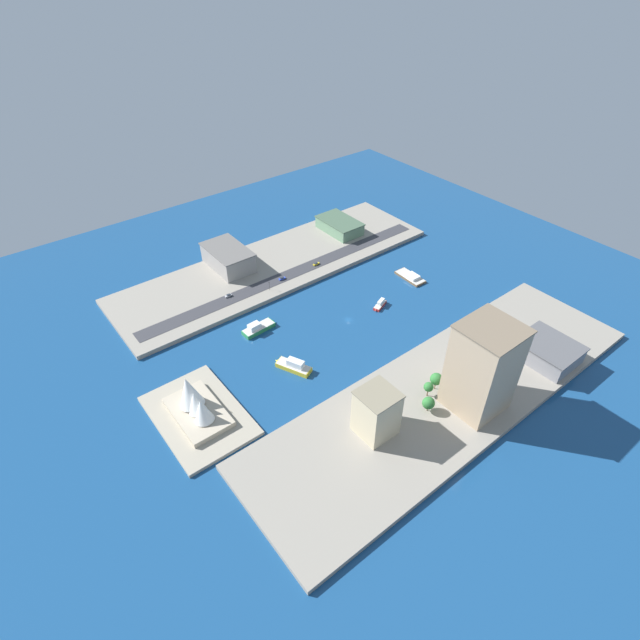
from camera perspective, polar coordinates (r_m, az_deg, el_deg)
ground_plane at (r=315.29m, az=3.28°, el=-0.00°), size 440.00×440.00×0.00m
quay_west at (r=275.20m, az=14.51°, el=-8.08°), size 70.00×240.00×2.97m
quay_east at (r=367.65m, az=-5.05°, el=6.40°), size 70.00×240.00×2.97m
peninsula_point at (r=264.07m, az=-13.75°, el=-10.60°), size 60.04×40.33×2.00m
road_strip at (r=353.32m, az=-3.32°, el=5.34°), size 11.30×228.00×0.15m
tugboat_red at (r=327.62m, az=6.91°, el=1.79°), size 8.21×13.55×4.35m
ferry_green_doubledeck at (r=307.75m, az=-7.14°, el=-0.90°), size 8.59×22.98×6.42m
barge_flat_brown at (r=358.36m, az=10.37°, el=4.90°), size 23.76×10.33×3.58m
ferry_yellow_fast at (r=279.97m, az=-3.04°, el=-5.29°), size 22.34×14.57×7.05m
terminal_long_green at (r=405.15m, az=2.26°, el=10.80°), size 36.75×22.67×9.59m
apartment_midrise_tan at (r=254.16m, az=18.16°, el=-5.25°), size 27.20×27.70×50.11m
office_block_beige at (r=239.67m, az=6.50°, el=-10.53°), size 17.67×17.91×25.90m
warehouse_low_gray at (r=307.62m, az=24.68°, el=-3.27°), size 31.85×27.80×11.00m
carpark_squat_concrete at (r=363.26m, az=-10.50°, el=7.07°), size 39.82×24.41×14.55m
taxi_yellow_cab at (r=362.14m, az=-0.44°, el=6.47°), size 1.88×5.04×1.57m
hatchback_blue at (r=347.09m, az=-4.38°, el=4.78°), size 2.05×4.93×1.63m
sedan_silver at (r=334.81m, az=-10.48°, el=2.77°), size 1.95×4.63×1.65m
traffic_light_waterfront at (r=335.50m, az=-5.85°, el=4.06°), size 0.36×0.36×6.50m
opera_landmark at (r=258.85m, az=-14.14°, el=-9.25°), size 36.77×22.46×20.12m
park_tree_cluster at (r=263.61m, az=12.72°, el=-7.81°), size 14.55×21.10×10.44m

